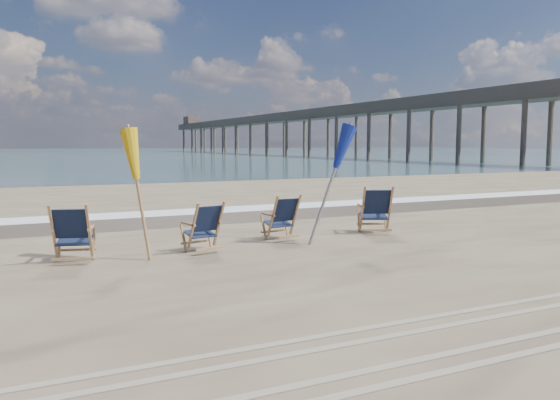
% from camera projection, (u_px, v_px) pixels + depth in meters
% --- Properties ---
extents(ocean, '(400.00, 400.00, 0.00)m').
position_uv_depth(ocean, '(41.00, 153.00, 123.15)').
color(ocean, '#3E6168').
rests_on(ocean, ground).
extents(surf_foam, '(200.00, 1.40, 0.01)m').
position_uv_depth(surf_foam, '(189.00, 211.00, 15.60)').
color(surf_foam, silver).
rests_on(surf_foam, ground).
extents(wet_sand_strip, '(200.00, 2.60, 0.00)m').
position_uv_depth(wet_sand_strip, '(205.00, 218.00, 14.25)').
color(wet_sand_strip, '#42362A').
rests_on(wet_sand_strip, ground).
extents(tire_tracks, '(80.00, 1.30, 0.01)m').
position_uv_depth(tire_tracks, '(488.00, 331.00, 5.62)').
color(tire_tracks, gray).
rests_on(tire_tracks, ground).
extents(beach_chair_0, '(0.80, 0.86, 0.99)m').
position_uv_depth(beach_chair_0, '(89.00, 233.00, 8.79)').
color(beach_chair_0, '#111A34').
rests_on(beach_chair_0, ground).
extents(beach_chair_1, '(0.72, 0.77, 0.93)m').
position_uv_depth(beach_chair_1, '(219.00, 226.00, 9.79)').
color(beach_chair_1, '#111A34').
rests_on(beach_chair_1, ground).
extents(beach_chair_2, '(0.66, 0.72, 0.94)m').
position_uv_depth(beach_chair_2, '(295.00, 217.00, 10.97)').
color(beach_chair_2, '#111A34').
rests_on(beach_chair_2, ground).
extents(beach_chair_3, '(0.91, 0.96, 1.05)m').
position_uv_depth(beach_chair_3, '(390.00, 210.00, 11.65)').
color(beach_chair_3, '#111A34').
rests_on(beach_chair_3, ground).
extents(umbrella_yellow, '(0.30, 0.30, 2.18)m').
position_uv_depth(umbrella_yellow, '(139.00, 160.00, 8.96)').
color(umbrella_yellow, '#AE7D4E').
rests_on(umbrella_yellow, ground).
extents(umbrella_blue, '(0.30, 0.30, 2.38)m').
position_uv_depth(umbrella_blue, '(328.00, 149.00, 10.31)').
color(umbrella_blue, '#A5A5AD').
rests_on(umbrella_blue, ground).
extents(fishing_pier, '(4.40, 140.00, 9.30)m').
position_uv_depth(fishing_pier, '(301.00, 128.00, 90.37)').
color(fishing_pier, brown).
rests_on(fishing_pier, ground).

